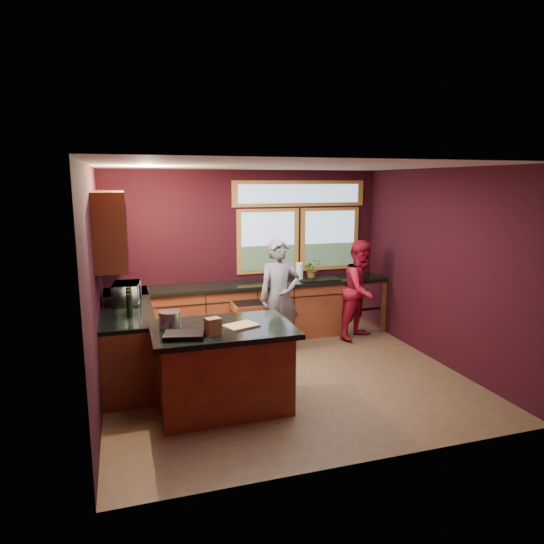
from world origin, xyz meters
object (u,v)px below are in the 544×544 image
island (223,367)px  stock_pot (170,319)px  person_red (362,290)px  cutting_board (241,326)px  person_grey (279,297)px

island → stock_pot: size_ratio=6.46×
person_red → stock_pot: 3.59m
cutting_board → stock_pot: stock_pot is taller
island → person_red: (2.64, 1.78, 0.32)m
cutting_board → person_red: bearing=36.9°
cutting_board → stock_pot: 0.78m
person_grey → person_red: 1.50m
island → cutting_board: cutting_board is taller
person_red → cutting_board: person_red is taller
island → person_grey: bearing=52.8°
island → person_red: person_red is taller
island → stock_pot: stock_pot is taller
island → stock_pot: 0.80m
cutting_board → stock_pot: bearing=165.1°
island → cutting_board: (0.20, -0.05, 0.48)m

